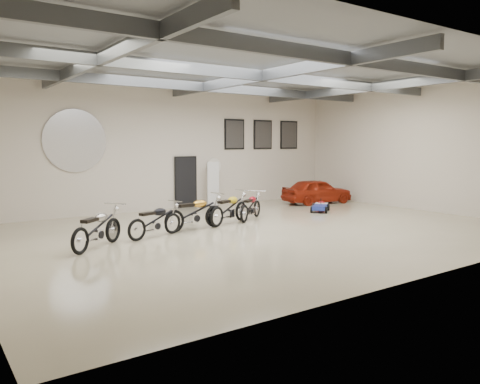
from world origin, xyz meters
TOP-DOWN VIEW (x-y plane):
  - floor at (0.00, 0.00)m, footprint 16.00×12.00m
  - ceiling at (0.00, 0.00)m, footprint 16.00×12.00m
  - back_wall at (0.00, 6.00)m, footprint 16.00×0.02m
  - right_wall at (8.00, 0.00)m, footprint 0.02×12.00m
  - ceiling_beams at (0.00, 0.00)m, footprint 15.80×11.80m
  - door at (0.50, 5.95)m, footprint 0.92×0.08m
  - logo_plaque at (-4.00, 5.95)m, footprint 2.30×0.06m
  - poster_left at (3.00, 5.96)m, footprint 1.05×0.08m
  - poster_mid at (4.60, 5.96)m, footprint 1.05×0.08m
  - poster_right at (6.20, 5.96)m, footprint 1.05×0.08m
  - oil_sign at (1.90, 5.95)m, footprint 0.72×0.10m
  - banner_stand at (1.59, 5.50)m, footprint 0.55×0.31m
  - motorcycle_silver at (-5.04, 0.44)m, footprint 2.06×1.82m
  - motorcycle_black at (-3.21, 0.88)m, footprint 2.04×1.16m
  - motorcycle_gold at (-1.69, 1.25)m, footprint 2.24×0.90m
  - motorcycle_yellow at (-0.20, 1.53)m, footprint 2.20×1.42m
  - motorcycle_red at (0.89, 1.81)m, footprint 1.90×1.56m
  - go_kart at (4.40, 1.88)m, footprint 1.52×1.39m
  - vintage_car at (6.00, 3.75)m, footprint 1.72×3.40m

SIDE VIEW (x-z plane):
  - floor at x=0.00m, z-range -0.01..0.01m
  - go_kart at x=4.40m, z-range 0.00..0.52m
  - motorcycle_red at x=0.89m, z-range 0.00..0.99m
  - motorcycle_black at x=-3.21m, z-range 0.00..1.01m
  - motorcycle_silver at x=-5.04m, z-range 0.00..1.10m
  - motorcycle_yellow at x=-0.20m, z-range 0.00..1.10m
  - vintage_car at x=6.00m, z-range 0.00..1.11m
  - motorcycle_gold at x=-1.69m, z-range 0.00..1.13m
  - banner_stand at x=1.59m, z-range 0.00..1.91m
  - door at x=0.50m, z-range 0.00..2.10m
  - oil_sign at x=1.90m, z-range 1.34..2.06m
  - back_wall at x=0.00m, z-range 0.00..5.00m
  - right_wall at x=8.00m, z-range 0.00..5.00m
  - logo_plaque at x=-4.00m, z-range 2.22..3.38m
  - poster_left at x=3.00m, z-range 2.42..3.78m
  - poster_mid at x=4.60m, z-range 2.42..3.78m
  - poster_right at x=6.20m, z-range 2.42..3.78m
  - ceiling_beams at x=0.00m, z-range 4.59..4.91m
  - ceiling at x=0.00m, z-range 5.00..5.00m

